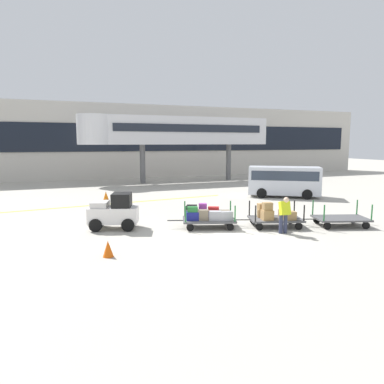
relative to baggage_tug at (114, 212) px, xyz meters
name	(u,v)px	position (x,y,z in m)	size (l,w,h in m)	color
ground_plane	(223,236)	(3.89, -2.87, -0.75)	(120.00, 120.00, 0.00)	#B2ADA0
apron_lead_line	(109,204)	(0.75, 6.59, -0.75)	(15.81, 0.20, 0.01)	yellow
terminal_building	(115,141)	(3.89, 23.11, 3.12)	(61.88, 2.51, 7.73)	#BCB7AD
jet_bridge	(170,131)	(8.16, 17.13, 4.08)	(18.30, 3.00, 6.18)	silver
baggage_tug	(114,212)	(0.00, 0.00, 0.00)	(2.34, 1.78, 1.58)	white
baggage_cart_lead	(207,216)	(3.87, -1.30, -0.21)	(3.07, 2.06, 1.10)	#4C4C4F
baggage_cart_middle	(275,215)	(6.74, -2.29, -0.21)	(3.07, 2.06, 1.17)	#4C4C4F
baggage_cart_tail	(341,219)	(9.63, -3.24, -0.41)	(3.07, 2.06, 1.10)	#4C4C4F
baggage_handler	(284,213)	(6.41, -3.45, 0.11)	(0.47, 0.49, 1.56)	#2D334C
shuttle_van	(284,179)	(12.56, 5.19, 0.48)	(5.05, 4.23, 2.10)	silver
safety_cone_near	(108,249)	(-0.86, -3.89, -0.48)	(0.36, 0.36, 0.55)	#EA590F
safety_cone_far	(106,196)	(0.80, 8.42, -0.48)	(0.36, 0.36, 0.55)	orange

